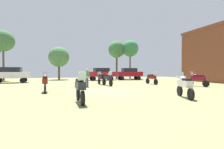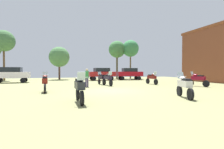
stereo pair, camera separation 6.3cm
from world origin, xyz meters
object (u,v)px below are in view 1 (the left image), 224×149
(car_1, at_px, (129,73))
(person_1, at_px, (87,76))
(motorcycle_2, at_px, (152,78))
(tree_1, at_px, (59,57))
(tree_3, at_px, (3,41))
(car_2, at_px, (101,73))
(car_3, at_px, (11,74))
(motorcycle_6, at_px, (101,78))
(tree_2, at_px, (117,50))
(motorcycle_1, at_px, (198,79))
(motorcycle_4, at_px, (45,82))
(motorcycle_3, at_px, (185,85))
(motorcycle_5, at_px, (80,88))
(motorcycle_8, at_px, (108,79))
(tree_5, at_px, (130,49))

(car_1, xyz_separation_m, person_1, (-8.68, -10.49, -0.15))
(motorcycle_2, bearing_deg, tree_1, -58.68)
(tree_1, distance_m, tree_3, 8.60)
(car_2, xyz_separation_m, car_3, (-12.42, -2.25, 0.00))
(car_1, bearing_deg, motorcycle_6, 144.78)
(tree_2, xyz_separation_m, tree_3, (-19.23, -1.75, 0.43))
(motorcycle_6, relative_size, car_3, 0.47)
(motorcycle_6, bearing_deg, car_1, 42.15)
(motorcycle_1, distance_m, person_1, 10.89)
(tree_1, bearing_deg, motorcycle_4, -91.93)
(motorcycle_3, relative_size, motorcycle_5, 0.94)
(motorcycle_3, xyz_separation_m, motorcycle_6, (-2.53, 10.25, -0.01))
(person_1, distance_m, tree_3, 18.55)
(motorcycle_5, distance_m, tree_3, 24.33)
(motorcycle_6, distance_m, motorcycle_8, 1.41)
(car_2, distance_m, tree_3, 16.10)
(motorcycle_1, height_order, tree_2, tree_2)
(car_1, bearing_deg, tree_5, -20.21)
(motorcycle_3, height_order, person_1, person_1)
(car_3, relative_size, tree_1, 0.76)
(car_1, bearing_deg, motorcycle_1, -167.29)
(motorcycle_2, xyz_separation_m, motorcycle_5, (-9.00, -8.85, 0.01))
(motorcycle_1, distance_m, tree_3, 27.77)
(motorcycle_2, distance_m, car_2, 10.14)
(car_2, xyz_separation_m, person_1, (-3.83, -10.56, -0.15))
(car_1, distance_m, car_2, 4.85)
(motorcycle_3, xyz_separation_m, tree_3, (-15.55, 21.89, 5.46))
(motorcycle_2, distance_m, tree_5, 14.99)
(motorcycle_5, height_order, tree_5, tree_5)
(motorcycle_3, bearing_deg, car_2, 109.07)
(motorcycle_4, bearing_deg, car_2, 56.97)
(motorcycle_2, xyz_separation_m, tree_1, (-10.44, 13.71, 3.24))
(car_3, xyz_separation_m, tree_5, (19.27, 6.55, 4.77))
(motorcycle_4, relative_size, motorcycle_5, 0.98)
(motorcycle_3, distance_m, car_3, 20.85)
(motorcycle_1, bearing_deg, motorcycle_4, 166.95)
(motorcycle_5, bearing_deg, motorcycle_3, 175.17)
(motorcycle_1, xyz_separation_m, motorcycle_8, (-8.31, 3.45, 0.00))
(motorcycle_3, distance_m, car_1, 18.91)
(car_1, bearing_deg, motorcycle_2, 177.76)
(motorcycle_1, height_order, tree_1, tree_1)
(motorcycle_8, bearing_deg, motorcycle_3, 93.04)
(motorcycle_2, bearing_deg, tree_2, -98.03)
(tree_5, bearing_deg, car_1, -114.54)
(motorcycle_6, height_order, car_2, car_2)
(tree_1, bearing_deg, motorcycle_1, -52.32)
(car_2, distance_m, tree_2, 8.12)
(motorcycle_4, xyz_separation_m, motorcycle_6, (5.36, 5.23, -0.02))
(tree_1, relative_size, tree_3, 0.73)
(motorcycle_3, xyz_separation_m, tree_2, (3.68, 23.64, 5.03))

